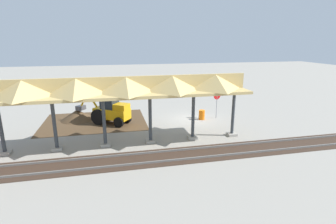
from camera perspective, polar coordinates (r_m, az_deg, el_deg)
name	(u,v)px	position (r m, az deg, el deg)	size (l,w,h in m)	color
ground_plane	(192,119)	(25.03, 5.34, -1.56)	(120.00, 120.00, 0.00)	gray
dirt_work_zone	(95,122)	(25.11, -15.64, -2.02)	(9.17, 7.00, 0.01)	#4C3823
platform_canopy	(126,87)	(18.16, -9.09, 5.36)	(17.35, 3.20, 4.90)	#9E998E
rail_tracks	(227,151)	(18.34, 12.71, -8.24)	(60.00, 2.58, 0.15)	slate
stop_sign	(217,99)	(25.29, 10.60, 2.80)	(0.74, 0.21, 2.59)	gray
backhoe	(110,110)	(23.86, -12.46, 0.43)	(5.02, 3.97, 2.82)	orange
dirt_mound	(78,120)	(26.19, -19.01, -1.60)	(6.22, 6.22, 1.95)	#4C3823
traffic_barrel	(202,115)	(24.94, 7.36, -0.61)	(0.56, 0.56, 0.90)	orange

